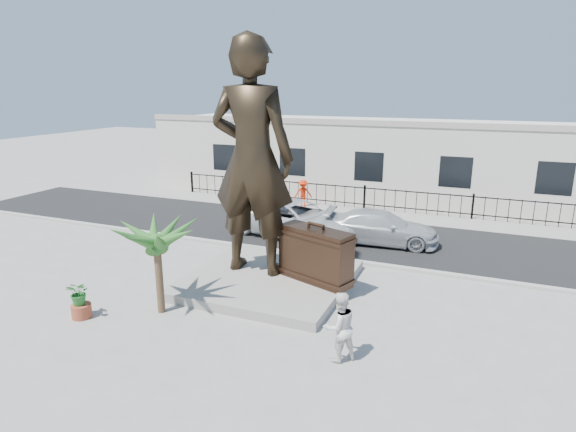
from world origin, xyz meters
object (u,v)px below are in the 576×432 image
at_px(tourist, 339,327).
at_px(car_white, 295,219).
at_px(statue, 252,158).
at_px(suitcase, 316,255).

relative_size(tourist, car_white, 0.31).
relative_size(statue, car_white, 1.37).
xyz_separation_m(suitcase, car_white, (-2.76, 5.14, -0.39)).
xyz_separation_m(statue, suitcase, (2.28, -0.11, -3.00)).
xyz_separation_m(tourist, car_white, (-4.70, 8.91, -0.08)).
bearing_deg(suitcase, statue, -162.92).
height_order(statue, tourist, statue).
height_order(suitcase, tourist, suitcase).
bearing_deg(statue, suitcase, 174.57).
distance_m(statue, suitcase, 3.77).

